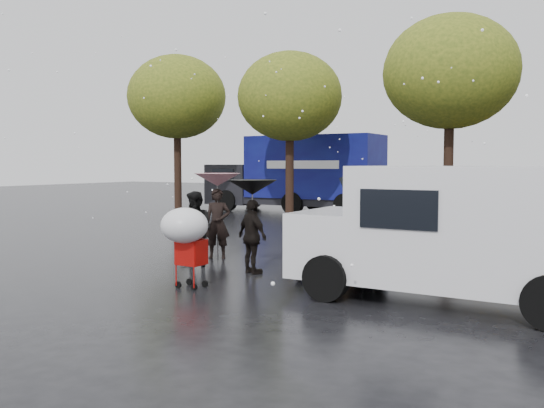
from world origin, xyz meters
The scene contains 14 objects.
ground centered at (0.00, 0.00, 0.00)m, with size 90.00×90.00×0.00m, color black.
person_pink centered at (-0.86, 1.52, 0.83)m, with size 0.60×0.40×1.65m, color black.
person_middle centered at (-0.67, 0.44, 0.82)m, with size 0.80×0.62×1.64m, color black.
person_black centered at (0.86, 0.31, 0.76)m, with size 0.89×0.37×1.52m, color black.
umbrella_pink centered at (-0.86, 1.52, 1.86)m, with size 1.09×1.09×2.01m.
umbrella_black centered at (0.86, 0.31, 1.76)m, with size 1.01×1.01×1.91m.
vendor_cart centered at (2.76, 0.36, 0.73)m, with size 1.52×0.80×1.27m.
shopping_cart centered at (0.62, -1.53, 1.06)m, with size 0.84×0.84×1.46m.
white_van centered at (4.96, -0.13, 1.16)m, with size 4.91×2.18×2.20m.
blue_truck centered at (-5.21, 13.99, 1.76)m, with size 8.30×2.60×3.50m.
box_ground_near centered at (2.35, 0.92, 0.25)m, with size 0.55×0.44×0.49m, color #9C6444.
box_ground_far centered at (2.40, 2.02, 0.19)m, with size 0.48×0.38×0.38m, color #9C6444.
yellow_taxi centered at (4.06, 11.77, 0.66)m, with size 1.56×3.87×1.32m, color yellow.
tree_row centered at (-0.47, 10.00, 5.02)m, with size 21.60×4.40×7.12m.
Camera 1 is at (7.02, -9.53, 2.23)m, focal length 38.00 mm.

